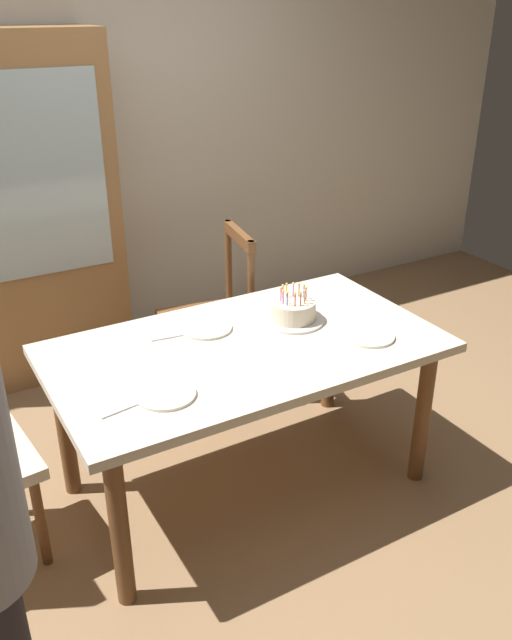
# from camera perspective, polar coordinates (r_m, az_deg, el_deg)

# --- Properties ---
(ground) EXTENTS (6.40, 6.40, 0.00)m
(ground) POSITION_cam_1_polar(r_m,az_deg,el_deg) (3.16, -0.81, -13.81)
(ground) COLOR #93704C
(back_wall) EXTENTS (6.40, 0.10, 2.60)m
(back_wall) POSITION_cam_1_polar(r_m,az_deg,el_deg) (4.21, -13.76, 15.33)
(back_wall) COLOR silver
(back_wall) RESTS_ON ground
(dining_table) EXTENTS (1.62, 0.91, 0.73)m
(dining_table) POSITION_cam_1_polar(r_m,az_deg,el_deg) (2.80, -0.89, -3.69)
(dining_table) COLOR beige
(dining_table) RESTS_ON ground
(birthday_cake) EXTENTS (0.28, 0.28, 0.17)m
(birthday_cake) POSITION_cam_1_polar(r_m,az_deg,el_deg) (2.94, 3.20, 0.71)
(birthday_cake) COLOR silver
(birthday_cake) RESTS_ON dining_table
(plate_near_celebrant) EXTENTS (0.22, 0.22, 0.01)m
(plate_near_celebrant) POSITION_cam_1_polar(r_m,az_deg,el_deg) (2.43, -7.77, -6.37)
(plate_near_celebrant) COLOR silver
(plate_near_celebrant) RESTS_ON dining_table
(plate_far_side) EXTENTS (0.22, 0.22, 0.01)m
(plate_far_side) POSITION_cam_1_polar(r_m,az_deg,el_deg) (2.88, -4.28, -0.71)
(plate_far_side) COLOR silver
(plate_far_side) RESTS_ON dining_table
(plate_near_guest) EXTENTS (0.22, 0.22, 0.01)m
(plate_near_guest) POSITION_cam_1_polar(r_m,az_deg,el_deg) (2.85, 9.67, -1.35)
(plate_near_guest) COLOR silver
(plate_near_guest) RESTS_ON dining_table
(fork_near_celebrant) EXTENTS (0.18, 0.05, 0.01)m
(fork_near_celebrant) POSITION_cam_1_polar(r_m,az_deg,el_deg) (2.38, -11.26, -7.49)
(fork_near_celebrant) COLOR silver
(fork_near_celebrant) RESTS_ON dining_table
(fork_far_side) EXTENTS (0.18, 0.04, 0.01)m
(fork_far_side) POSITION_cam_1_polar(r_m,az_deg,el_deg) (2.83, -7.25, -1.43)
(fork_far_side) COLOR silver
(fork_far_side) RESTS_ON dining_table
(chair_spindle_back) EXTENTS (0.51, 0.51, 0.95)m
(chair_spindle_back) POSITION_cam_1_polar(r_m,az_deg,el_deg) (3.57, -3.96, -0.10)
(chair_spindle_back) COLOR brown
(chair_spindle_back) RESTS_ON ground
(china_cabinet) EXTENTS (1.10, 0.45, 1.90)m
(china_cabinet) POSITION_cam_1_polar(r_m,az_deg,el_deg) (3.88, -20.21, 8.34)
(china_cabinet) COLOR #9E7042
(china_cabinet) RESTS_ON ground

